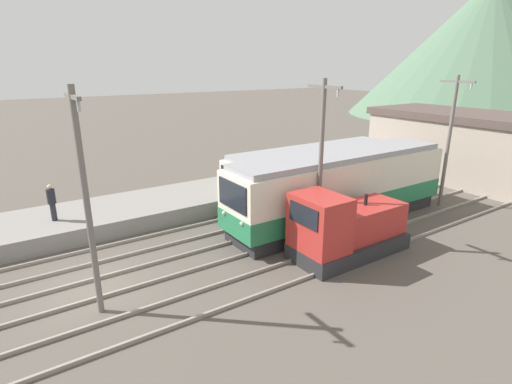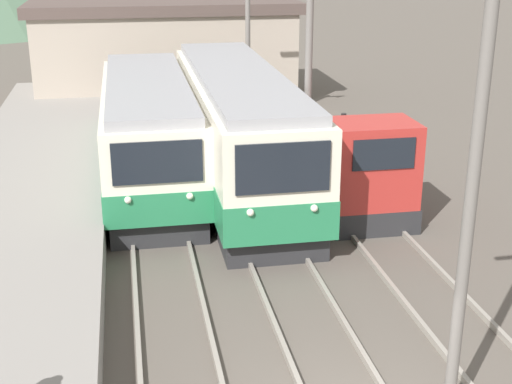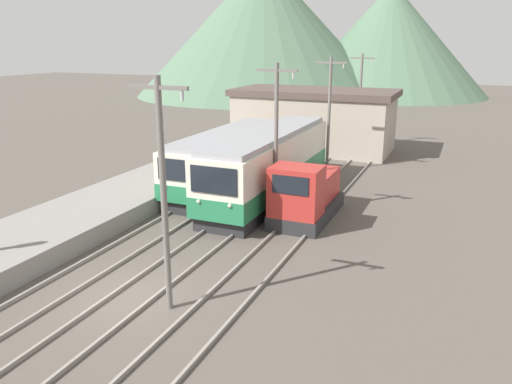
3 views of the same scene
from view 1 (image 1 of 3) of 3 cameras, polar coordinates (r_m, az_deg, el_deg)
The scene contains 13 objects.
ground_plane at distance 16.51m, azimuth -22.27°, elevation -12.58°, with size 200.00×200.00×0.00m, color #564F47.
platform_left at distance 21.99m, azimuth -25.84°, elevation -4.18°, with size 4.50×54.00×0.86m, color gray.
track_left at distance 18.77m, azimuth -23.98°, elevation -8.79°, with size 1.54×60.00×0.14m.
track_center at distance 16.30m, azimuth -22.15°, elevation -12.69°, with size 1.54×60.00×0.14m.
track_right at distance 13.79m, azimuth -19.35°, elevation -18.35°, with size 1.54×60.00×0.14m.
commuter_train_left at distance 23.67m, azimuth 8.30°, elevation 1.93°, with size 2.84×11.18×3.42m.
commuter_train_center at distance 21.26m, azimuth 11.97°, elevation 0.26°, with size 2.84×13.13×3.72m.
shunting_locomotive at distance 17.67m, azimuth 12.62°, elevation -5.22°, with size 2.40×5.38×3.00m.
catenary_mast_near at distance 13.35m, azimuth -23.10°, elevation -0.80°, with size 2.00×0.20×7.45m.
catenary_mast_mid at distance 17.66m, azimuth 9.26°, elevation 4.68°, with size 2.00×0.20×7.45m.
catenary_mast_far at distance 25.16m, azimuth 25.88°, elevation 7.00°, with size 2.00×0.20×7.45m.
person_on_platform at distance 21.14m, azimuth -27.15°, elevation -1.15°, with size 0.38×0.38×1.79m.
station_building at distance 32.64m, azimuth 27.26°, elevation 5.97°, with size 12.60×6.30×4.79m.
Camera 1 is at (14.30, -2.16, 7.96)m, focal length 28.00 mm.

